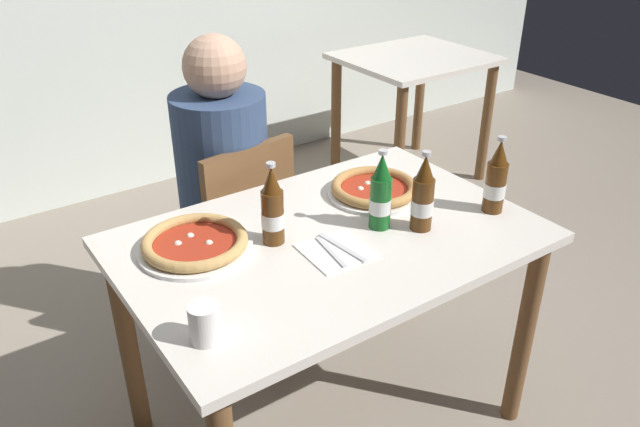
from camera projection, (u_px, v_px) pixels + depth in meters
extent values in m
plane|color=gray|center=(328.00, 420.00, 2.21)|extent=(8.00, 8.00, 0.00)
cube|color=silver|center=(330.00, 240.00, 1.86)|extent=(1.20, 0.80, 0.03)
cylinder|color=brown|center=(525.00, 334.00, 2.06)|extent=(0.06, 0.06, 0.72)
cylinder|color=brown|center=(128.00, 345.00, 2.01)|extent=(0.06, 0.06, 0.72)
cylinder|color=brown|center=(389.00, 244.00, 2.55)|extent=(0.06, 0.06, 0.72)
cube|color=brown|center=(226.00, 234.00, 2.49)|extent=(0.45, 0.45, 0.04)
cube|color=brown|center=(251.00, 200.00, 2.26)|extent=(0.38, 0.09, 0.40)
cylinder|color=brown|center=(239.00, 250.00, 2.80)|extent=(0.04, 0.04, 0.41)
cylinder|color=brown|center=(172.00, 280.00, 2.60)|extent=(0.04, 0.04, 0.41)
cylinder|color=brown|center=(288.00, 282.00, 2.58)|extent=(0.04, 0.04, 0.41)
cylinder|color=brown|center=(219.00, 318.00, 2.38)|extent=(0.04, 0.04, 0.41)
cube|color=#2D3342|center=(232.00, 279.00, 2.57)|extent=(0.32, 0.28, 0.45)
cylinder|color=#33476B|center=(223.00, 167.00, 2.33)|extent=(0.34, 0.34, 0.55)
sphere|color=tan|center=(214.00, 67.00, 2.15)|extent=(0.22, 0.22, 0.22)
cube|color=silver|center=(415.00, 58.00, 3.61)|extent=(0.80, 0.70, 0.03)
cylinder|color=brown|center=(399.00, 149.00, 3.42)|extent=(0.06, 0.06, 0.72)
cylinder|color=brown|center=(486.00, 123.00, 3.75)|extent=(0.06, 0.06, 0.72)
cylinder|color=brown|center=(336.00, 118.00, 3.83)|extent=(0.06, 0.06, 0.72)
cylinder|color=brown|center=(419.00, 97.00, 4.17)|extent=(0.06, 0.06, 0.72)
cylinder|color=white|center=(374.00, 193.00, 2.07)|extent=(0.31, 0.31, 0.01)
cylinder|color=#AD2D19|center=(374.00, 190.00, 2.07)|extent=(0.22, 0.22, 0.01)
torus|color=#B78447|center=(374.00, 187.00, 2.06)|extent=(0.28, 0.28, 0.03)
sphere|color=silver|center=(360.00, 190.00, 2.07)|extent=(0.02, 0.02, 0.02)
sphere|color=silver|center=(385.00, 189.00, 2.07)|extent=(0.02, 0.02, 0.02)
sphere|color=silver|center=(367.00, 184.00, 2.10)|extent=(0.02, 0.02, 0.02)
cylinder|color=white|center=(196.00, 248.00, 1.77)|extent=(0.32, 0.32, 0.01)
cylinder|color=#AD2D19|center=(195.00, 245.00, 1.77)|extent=(0.23, 0.23, 0.01)
torus|color=tan|center=(195.00, 241.00, 1.76)|extent=(0.30, 0.30, 0.03)
sphere|color=silver|center=(178.00, 245.00, 1.77)|extent=(0.02, 0.02, 0.02)
sphere|color=silver|center=(209.00, 244.00, 1.77)|extent=(0.02, 0.02, 0.02)
sphere|color=silver|center=(190.00, 237.00, 1.81)|extent=(0.02, 0.02, 0.02)
cylinder|color=#512D0F|center=(495.00, 187.00, 1.94)|extent=(0.06, 0.06, 0.16)
cone|color=#512D0F|center=(500.00, 152.00, 1.89)|extent=(0.05, 0.05, 0.07)
cylinder|color=#B7B7BC|center=(502.00, 138.00, 1.87)|extent=(0.03, 0.03, 0.01)
cylinder|color=white|center=(495.00, 190.00, 1.95)|extent=(0.07, 0.07, 0.04)
cylinder|color=#512D0F|center=(273.00, 217.00, 1.78)|extent=(0.06, 0.06, 0.16)
cone|color=#512D0F|center=(271.00, 179.00, 1.72)|extent=(0.05, 0.05, 0.07)
cylinder|color=#B7B7BC|center=(271.00, 165.00, 1.70)|extent=(0.03, 0.03, 0.01)
cylinder|color=white|center=(273.00, 219.00, 1.78)|extent=(0.07, 0.07, 0.04)
cylinder|color=#512D0F|center=(422.00, 204.00, 1.85)|extent=(0.06, 0.06, 0.16)
cone|color=#512D0F|center=(425.00, 168.00, 1.79)|extent=(0.05, 0.05, 0.07)
cylinder|color=#B7B7BC|center=(427.00, 153.00, 1.77)|extent=(0.03, 0.03, 0.01)
cylinder|color=white|center=(422.00, 207.00, 1.85)|extent=(0.07, 0.07, 0.04)
cylinder|color=#14591E|center=(380.00, 203.00, 1.86)|extent=(0.06, 0.06, 0.16)
cone|color=#14591E|center=(382.00, 166.00, 1.80)|extent=(0.05, 0.05, 0.07)
cylinder|color=#B7B7BC|center=(383.00, 152.00, 1.78)|extent=(0.03, 0.03, 0.01)
cylinder|color=white|center=(380.00, 205.00, 1.86)|extent=(0.07, 0.07, 0.04)
cube|color=white|center=(337.00, 251.00, 1.77)|extent=(0.19, 0.19, 0.00)
cube|color=silver|center=(342.00, 247.00, 1.78)|extent=(0.03, 0.19, 0.00)
cube|color=silver|center=(331.00, 252.00, 1.76)|extent=(0.04, 0.17, 0.00)
cylinder|color=white|center=(205.00, 323.00, 1.42)|extent=(0.07, 0.07, 0.09)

